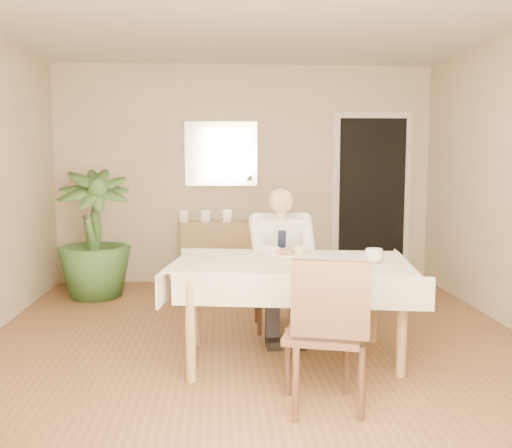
{
  "coord_description": "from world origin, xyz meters",
  "views": [
    {
      "loc": [
        -0.3,
        -4.38,
        1.5
      ],
      "look_at": [
        0.0,
        0.35,
        0.95
      ],
      "focal_mm": 40.0,
      "sensor_mm": 36.0,
      "label": 1
    }
  ],
  "objects": [
    {
      "name": "photo_frame_center",
      "position": [
        -0.47,
        2.34,
        0.82
      ],
      "size": [
        0.1,
        0.02,
        0.14
      ],
      "primitive_type": "cube",
      "color": "silver",
      "rests_on": "sideboard"
    },
    {
      "name": "photo_frame_right",
      "position": [
        -0.22,
        2.35,
        0.82
      ],
      "size": [
        0.1,
        0.02,
        0.14
      ],
      "primitive_type": "cube",
      "color": "silver",
      "rests_on": "sideboard"
    },
    {
      "name": "chair_near",
      "position": [
        0.31,
        -1.19,
        0.53
      ],
      "size": [
        0.54,
        0.55,
        0.93
      ],
      "rotation": [
        0.0,
        0.0,
        -0.28
      ],
      "color": "#4A2B1D",
      "rests_on": "ground"
    },
    {
      "name": "knife",
      "position": [
        0.25,
        -0.13,
        0.78
      ],
      "size": [
        0.01,
        0.13,
        0.01
      ],
      "primitive_type": "cylinder",
      "rotation": [
        1.57,
        0.0,
        0.0
      ],
      "color": "silver",
      "rests_on": "dining_table"
    },
    {
      "name": "coffee_mug",
      "position": [
        0.8,
        -0.41,
        0.8
      ],
      "size": [
        0.17,
        0.17,
        0.1
      ],
      "primitive_type": "imported",
      "rotation": [
        0.0,
        0.0,
        0.43
      ],
      "color": "white",
      "rests_on": "dining_table"
    },
    {
      "name": "food",
      "position": [
        0.21,
        -0.07,
        0.78
      ],
      "size": [
        0.14,
        0.14,
        0.06
      ],
      "primitive_type": "ellipsoid",
      "color": "brown",
      "rests_on": "dining_table"
    },
    {
      "name": "room",
      "position": [
        0.0,
        0.0,
        1.3
      ],
      "size": [
        5.0,
        5.02,
        2.6
      ],
      "color": "brown",
      "rests_on": "ground"
    },
    {
      "name": "doorway",
      "position": [
        1.55,
        2.46,
        1.0
      ],
      "size": [
        0.96,
        0.07,
        2.1
      ],
      "color": "white",
      "rests_on": "ground"
    },
    {
      "name": "fork",
      "position": [
        0.17,
        -0.13,
        0.78
      ],
      "size": [
        0.01,
        0.13,
        0.01
      ],
      "primitive_type": "cylinder",
      "rotation": [
        1.57,
        0.0,
        0.0
      ],
      "color": "silver",
      "rests_on": "dining_table"
    },
    {
      "name": "dining_table",
      "position": [
        0.22,
        -0.29,
        0.67
      ],
      "size": [
        1.87,
        1.27,
        0.75
      ],
      "rotation": [
        0.0,
        0.0,
        -0.15
      ],
      "color": "#9F7F4E",
      "rests_on": "ground"
    },
    {
      "name": "photo_frame_left",
      "position": [
        -0.73,
        2.33,
        0.82
      ],
      "size": [
        0.1,
        0.02,
        0.14
      ],
      "primitive_type": "cube",
      "color": "silver",
      "rests_on": "sideboard"
    },
    {
      "name": "mirror",
      "position": [
        -0.28,
        2.47,
        1.55
      ],
      "size": [
        0.86,
        0.04,
        0.76
      ],
      "color": "silver",
      "rests_on": "room"
    },
    {
      "name": "chair_far",
      "position": [
        0.22,
        0.59,
        0.52
      ],
      "size": [
        0.47,
        0.47,
        0.92
      ],
      "rotation": [
        0.0,
        0.0,
        0.09
      ],
      "color": "#4A2B1D",
      "rests_on": "ground"
    },
    {
      "name": "plate",
      "position": [
        0.21,
        -0.07,
        0.76
      ],
      "size": [
        0.26,
        0.26,
        0.02
      ],
      "primitive_type": "cylinder",
      "color": "white",
      "rests_on": "dining_table"
    },
    {
      "name": "seated_man",
      "position": [
        0.22,
        0.3,
        0.69
      ],
      "size": [
        0.48,
        0.72,
        1.24
      ],
      "color": "white",
      "rests_on": "ground"
    },
    {
      "name": "sideboard",
      "position": [
        -0.28,
        2.32,
        0.38
      ],
      "size": [
        0.96,
        0.4,
        0.75
      ],
      "primitive_type": "cube",
      "rotation": [
        0.0,
        0.0,
        -0.09
      ],
      "color": "#9F7F4E",
      "rests_on": "ground"
    },
    {
      "name": "potted_palm",
      "position": [
        -1.66,
        1.78,
        0.69
      ],
      "size": [
        0.92,
        0.92,
        1.38
      ],
      "primitive_type": "imported",
      "rotation": [
        0.0,
        0.0,
        0.22
      ],
      "color": "#335A27",
      "rests_on": "ground"
    },
    {
      "name": "window",
      "position": [
        0.0,
        -2.47,
        1.45
      ],
      "size": [
        1.34,
        0.04,
        1.44
      ],
      "color": "white",
      "rests_on": "room"
    }
  ]
}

